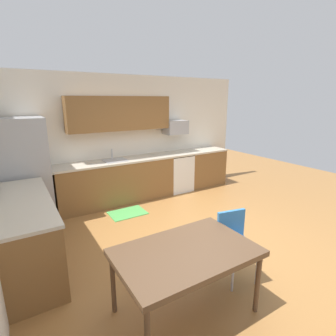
% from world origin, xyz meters
% --- Properties ---
extents(ground_plane, '(12.00, 12.00, 0.00)m').
position_xyz_m(ground_plane, '(0.00, 0.00, 0.00)').
color(ground_plane, '#9E6B38').
extents(wall_back, '(5.80, 0.10, 2.70)m').
position_xyz_m(wall_back, '(0.00, 2.65, 1.35)').
color(wall_back, silver).
rests_on(wall_back, ground).
extents(cabinet_run_back, '(2.51, 0.60, 0.90)m').
position_xyz_m(cabinet_run_back, '(-0.49, 2.30, 0.45)').
color(cabinet_run_back, brown).
rests_on(cabinet_run_back, ground).
extents(cabinet_run_back_right, '(1.04, 0.60, 0.90)m').
position_xyz_m(cabinet_run_back_right, '(1.88, 2.30, 0.45)').
color(cabinet_run_back_right, brown).
rests_on(cabinet_run_back_right, ground).
extents(cabinet_run_left, '(0.60, 2.00, 0.90)m').
position_xyz_m(cabinet_run_left, '(-2.30, 0.80, 0.45)').
color(cabinet_run_left, brown).
rests_on(cabinet_run_left, ground).
extents(countertop_back, '(4.80, 0.64, 0.04)m').
position_xyz_m(countertop_back, '(0.00, 2.30, 0.92)').
color(countertop_back, beige).
rests_on(countertop_back, cabinet_run_back).
extents(countertop_left, '(0.64, 2.00, 0.04)m').
position_xyz_m(countertop_left, '(-2.30, 0.80, 0.92)').
color(countertop_left, beige).
rests_on(countertop_left, cabinet_run_left).
extents(upper_cabinets_back, '(2.20, 0.34, 0.70)m').
position_xyz_m(upper_cabinets_back, '(-0.30, 2.43, 1.90)').
color(upper_cabinets_back, brown).
extents(refrigerator, '(0.76, 0.70, 1.89)m').
position_xyz_m(refrigerator, '(-2.18, 2.22, 0.95)').
color(refrigerator, '#9EA0A5').
rests_on(refrigerator, ground).
extents(oven_range, '(0.60, 0.60, 0.91)m').
position_xyz_m(oven_range, '(1.06, 2.30, 0.46)').
color(oven_range, white).
rests_on(oven_range, ground).
extents(microwave, '(0.54, 0.36, 0.32)m').
position_xyz_m(microwave, '(1.06, 2.40, 1.54)').
color(microwave, '#9EA0A5').
extents(sink_basin, '(0.48, 0.40, 0.14)m').
position_xyz_m(sink_basin, '(-0.51, 2.30, 0.88)').
color(sink_basin, '#A5A8AD').
rests_on(sink_basin, countertop_back).
extents(sink_faucet, '(0.02, 0.02, 0.24)m').
position_xyz_m(sink_faucet, '(-0.51, 2.48, 1.04)').
color(sink_faucet, '#B2B5BA').
rests_on(sink_faucet, countertop_back).
extents(dining_table, '(1.40, 0.90, 0.73)m').
position_xyz_m(dining_table, '(-0.99, -0.96, 0.67)').
color(dining_table, brown).
rests_on(dining_table, ground).
extents(chair_near_table, '(0.47, 0.47, 0.85)m').
position_xyz_m(chair_near_table, '(-0.13, -0.80, 0.50)').
color(chair_near_table, '#2D72B7').
rests_on(chair_near_table, ground).
extents(floor_mat, '(0.70, 0.50, 0.01)m').
position_xyz_m(floor_mat, '(-0.54, 1.65, 0.01)').
color(floor_mat, '#4CA54C').
rests_on(floor_mat, ground).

